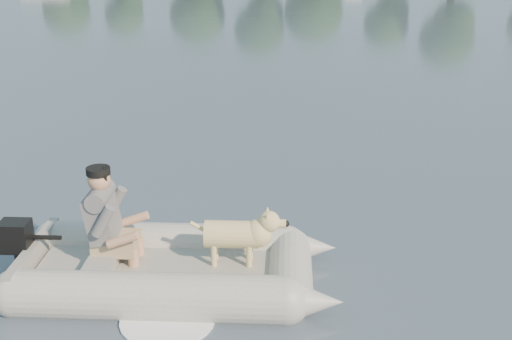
% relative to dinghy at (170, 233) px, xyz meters
% --- Properties ---
extents(water, '(160.00, 160.00, 0.00)m').
position_rel_dinghy_xyz_m(water, '(0.05, 0.30, -0.63)').
color(water, slate).
rests_on(water, ground).
extents(dinghy, '(5.65, 4.60, 1.46)m').
position_rel_dinghy_xyz_m(dinghy, '(0.00, 0.00, 0.00)').
color(dinghy, '#9B9A96').
rests_on(dinghy, water).
extents(man, '(0.89, 0.81, 1.14)m').
position_rel_dinghy_xyz_m(man, '(-0.73, -0.11, 0.19)').
color(man, slate).
rests_on(man, dinghy).
extents(dog, '(1.04, 0.56, 0.66)m').
position_rel_dinghy_xyz_m(dog, '(0.66, 0.20, -0.08)').
color(dog, '#D4BD7A').
rests_on(dog, dinghy).
extents(outboard_motor, '(0.50, 0.40, 0.83)m').
position_rel_dinghy_xyz_m(outboard_motor, '(-1.72, -0.39, -0.30)').
color(outboard_motor, black).
rests_on(outboard_motor, dinghy).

